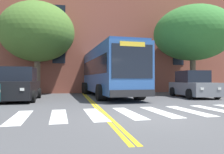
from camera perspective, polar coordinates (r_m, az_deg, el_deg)
ground_plane at (r=7.38m, az=9.32°, el=-10.38°), size 120.00×120.00×0.00m
crosswalk at (r=8.69m, az=12.31°, el=-8.85°), size 10.70×3.38×0.01m
lane_line_yellow_inner at (r=21.96m, az=-8.10°, el=-3.83°), size 0.12×36.00×0.01m
lane_line_yellow_outer at (r=21.97m, az=-7.69°, el=-3.83°), size 0.12×36.00×0.01m
city_bus at (r=16.14m, az=-1.11°, el=1.49°), size 3.41×10.70×3.44m
car_black_near_lane at (r=13.98m, az=-23.03°, el=-2.07°), size 2.21×4.66×1.96m
car_grey_far_lane at (r=16.07m, az=20.38°, el=-2.07°), size 2.31×4.35×1.84m
car_silver_behind_bus at (r=25.11m, az=-4.32°, el=-1.02°), size 2.52×4.99×2.21m
street_tree_curbside_large at (r=19.63m, az=20.33°, el=10.59°), size 8.85×8.92×7.30m
street_tree_curbside_small at (r=19.04m, az=-18.90°, el=10.98°), size 8.41×8.40×7.47m
building_facade at (r=25.14m, az=0.16°, el=11.95°), size 42.73×8.88×13.40m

